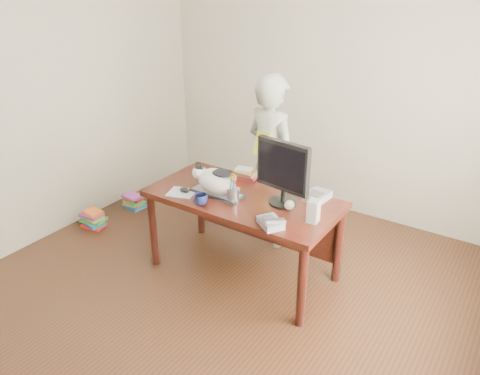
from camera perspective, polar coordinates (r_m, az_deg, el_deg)
name	(u,v)px	position (r m, az deg, el deg)	size (l,w,h in m)	color
room	(195,150)	(3.21, -5.48, 4.62)	(4.50, 4.50, 4.50)	black
desk	(248,208)	(4.02, 1.02, -2.55)	(1.60, 0.80, 0.75)	black
keyboard	(217,193)	(3.92, -2.82, -0.67)	(0.47, 0.19, 0.03)	black
cat	(215,180)	(3.88, -3.05, 0.95)	(0.45, 0.23, 0.26)	white
monitor	(283,170)	(3.65, 5.27, 2.16)	(0.47, 0.26, 0.53)	black
pen_cup	(233,194)	(3.78, -0.83, -0.77)	(0.13, 0.13, 0.25)	gray
mousepad	(181,193)	(3.98, -7.15, -0.62)	(0.27, 0.26, 0.00)	silver
mouse	(185,190)	(3.97, -6.76, -0.32)	(0.11, 0.09, 0.04)	black
coffee_mug	(201,200)	(3.75, -4.81, -1.47)	(0.11, 0.11, 0.09)	black
phone	(271,222)	(3.45, 3.79, -4.26)	(0.25, 0.23, 0.09)	slate
speaker	(314,211)	(3.51, 8.95, -2.87)	(0.09, 0.09, 0.18)	gray
baseball	(289,205)	(3.68, 6.04, -2.15)	(0.08, 0.08, 0.08)	white
book_stack	(245,174)	(4.23, 0.58, 1.70)	(0.25, 0.20, 0.08)	#541619
calculator	(317,196)	(3.88, 9.39, -1.01)	(0.18, 0.23, 0.07)	slate
person	(271,161)	(4.40, 3.85, 3.19)	(0.60, 0.40, 1.66)	beige
held_book	(262,144)	(4.18, 2.76, 5.27)	(0.18, 0.14, 0.22)	yellow
book_pile_a	(93,219)	(5.15, -17.43, -3.69)	(0.27, 0.22, 0.18)	red
book_pile_b	(134,201)	(5.45, -12.83, -1.66)	(0.26, 0.20, 0.15)	#1A5D9E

